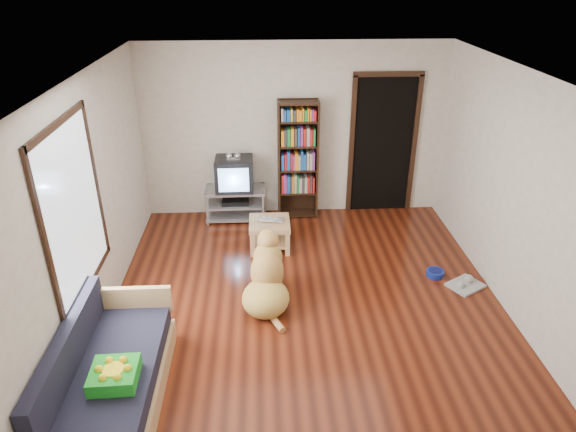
{
  "coord_description": "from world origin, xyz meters",
  "views": [
    {
      "loc": [
        -0.48,
        -4.87,
        3.57
      ],
      "look_at": [
        -0.2,
        0.48,
        0.9
      ],
      "focal_mm": 32.0,
      "sensor_mm": 36.0,
      "label": 1
    }
  ],
  "objects_px": {
    "dog_bowl": "(435,273)",
    "dog": "(267,280)",
    "laptop": "(269,222)",
    "coffee_table": "(270,229)",
    "tv_stand": "(236,203)",
    "sofa": "(109,379)",
    "bookshelf": "(298,154)",
    "green_cushion": "(114,375)",
    "grey_rag": "(465,285)",
    "crt_tv": "(234,173)"
  },
  "relations": [
    {
      "from": "tv_stand",
      "to": "sofa",
      "type": "distance_m",
      "value": 3.76
    },
    {
      "from": "bookshelf",
      "to": "dog",
      "type": "relative_size",
      "value": 1.7
    },
    {
      "from": "dog_bowl",
      "to": "coffee_table",
      "type": "bearing_deg",
      "value": 157.96
    },
    {
      "from": "green_cushion",
      "to": "bookshelf",
      "type": "height_order",
      "value": "bookshelf"
    },
    {
      "from": "green_cushion",
      "to": "dog_bowl",
      "type": "xyz_separation_m",
      "value": [
        3.42,
        2.07,
        -0.44
      ]
    },
    {
      "from": "green_cushion",
      "to": "tv_stand",
      "type": "height_order",
      "value": "green_cushion"
    },
    {
      "from": "coffee_table",
      "to": "dog_bowl",
      "type": "bearing_deg",
      "value": -22.04
    },
    {
      "from": "crt_tv",
      "to": "bookshelf",
      "type": "bearing_deg",
      "value": 4.32
    },
    {
      "from": "laptop",
      "to": "sofa",
      "type": "relative_size",
      "value": 0.2
    },
    {
      "from": "sofa",
      "to": "coffee_table",
      "type": "bearing_deg",
      "value": 61.52
    },
    {
      "from": "green_cushion",
      "to": "laptop",
      "type": "distance_m",
      "value": 3.17
    },
    {
      "from": "grey_rag",
      "to": "tv_stand",
      "type": "xyz_separation_m",
      "value": [
        -2.87,
        2.01,
        0.25
      ]
    },
    {
      "from": "laptop",
      "to": "tv_stand",
      "type": "distance_m",
      "value": 1.08
    },
    {
      "from": "dog_bowl",
      "to": "dog",
      "type": "relative_size",
      "value": 0.21
    },
    {
      "from": "green_cushion",
      "to": "tv_stand",
      "type": "xyz_separation_m",
      "value": [
        0.85,
        3.82,
        -0.21
      ]
    },
    {
      "from": "laptop",
      "to": "sofa",
      "type": "bearing_deg",
      "value": -104.8
    },
    {
      "from": "bookshelf",
      "to": "sofa",
      "type": "bearing_deg",
      "value": -117.32
    },
    {
      "from": "green_cushion",
      "to": "laptop",
      "type": "relative_size",
      "value": 1.06
    },
    {
      "from": "laptop",
      "to": "coffee_table",
      "type": "xyz_separation_m",
      "value": [
        0.0,
        0.03,
        -0.13
      ]
    },
    {
      "from": "bookshelf",
      "to": "coffee_table",
      "type": "xyz_separation_m",
      "value": [
        -0.45,
        -1.01,
        -0.72
      ]
    },
    {
      "from": "green_cushion",
      "to": "coffee_table",
      "type": "height_order",
      "value": "green_cushion"
    },
    {
      "from": "sofa",
      "to": "coffee_table",
      "type": "relative_size",
      "value": 3.27
    },
    {
      "from": "dog",
      "to": "grey_rag",
      "type": "bearing_deg",
      "value": 4.81
    },
    {
      "from": "coffee_table",
      "to": "laptop",
      "type": "bearing_deg",
      "value": -90.0
    },
    {
      "from": "crt_tv",
      "to": "dog",
      "type": "height_order",
      "value": "crt_tv"
    },
    {
      "from": "green_cushion",
      "to": "dog",
      "type": "bearing_deg",
      "value": 49.49
    },
    {
      "from": "laptop",
      "to": "grey_rag",
      "type": "bearing_deg",
      "value": -10.11
    },
    {
      "from": "grey_rag",
      "to": "sofa",
      "type": "height_order",
      "value": "sofa"
    },
    {
      "from": "laptop",
      "to": "crt_tv",
      "type": "height_order",
      "value": "crt_tv"
    },
    {
      "from": "sofa",
      "to": "bookshelf",
      "type": "bearing_deg",
      "value": 62.68
    },
    {
      "from": "dog_bowl",
      "to": "dog",
      "type": "height_order",
      "value": "dog"
    },
    {
      "from": "grey_rag",
      "to": "dog",
      "type": "distance_m",
      "value": 2.45
    },
    {
      "from": "crt_tv",
      "to": "sofa",
      "type": "height_order",
      "value": "crt_tv"
    },
    {
      "from": "green_cushion",
      "to": "grey_rag",
      "type": "bearing_deg",
      "value": 24.2
    },
    {
      "from": "laptop",
      "to": "coffee_table",
      "type": "height_order",
      "value": "laptop"
    },
    {
      "from": "tv_stand",
      "to": "coffee_table",
      "type": "bearing_deg",
      "value": -61.64
    },
    {
      "from": "green_cushion",
      "to": "grey_rag",
      "type": "relative_size",
      "value": 0.95
    },
    {
      "from": "laptop",
      "to": "coffee_table",
      "type": "bearing_deg",
      "value": 103.94
    },
    {
      "from": "tv_stand",
      "to": "sofa",
      "type": "height_order",
      "value": "sofa"
    },
    {
      "from": "green_cushion",
      "to": "crt_tv",
      "type": "relative_size",
      "value": 0.66
    },
    {
      "from": "green_cushion",
      "to": "grey_rag",
      "type": "height_order",
      "value": "green_cushion"
    },
    {
      "from": "laptop",
      "to": "green_cushion",
      "type": "bearing_deg",
      "value": -101.16
    },
    {
      "from": "dog_bowl",
      "to": "sofa",
      "type": "bearing_deg",
      "value": -152.12
    },
    {
      "from": "coffee_table",
      "to": "sofa",
      "type": "bearing_deg",
      "value": -118.48
    },
    {
      "from": "bookshelf",
      "to": "dog",
      "type": "height_order",
      "value": "bookshelf"
    },
    {
      "from": "crt_tv",
      "to": "tv_stand",
      "type": "bearing_deg",
      "value": -90.0
    },
    {
      "from": "bookshelf",
      "to": "coffee_table",
      "type": "distance_m",
      "value": 1.32
    },
    {
      "from": "dog",
      "to": "tv_stand",
      "type": "bearing_deg",
      "value": 101.24
    },
    {
      "from": "coffee_table",
      "to": "dog",
      "type": "bearing_deg",
      "value": -92.52
    },
    {
      "from": "green_cushion",
      "to": "dog_bowl",
      "type": "relative_size",
      "value": 1.74
    }
  ]
}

